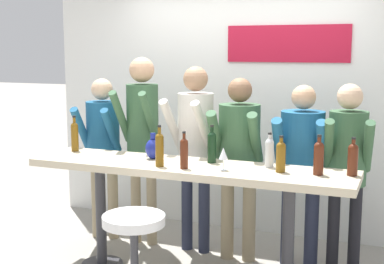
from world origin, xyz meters
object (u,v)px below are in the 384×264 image
(wine_bottle_2, at_px, (160,148))
(decorative_vase, at_px, (153,148))
(person_far_left, at_px, (103,140))
(wine_bottle_7, at_px, (75,135))
(tasting_table, at_px, (188,182))
(bar_stool, at_px, (134,247))
(person_center, at_px, (239,149))
(person_left, at_px, (142,127))
(wine_bottle_3, at_px, (212,146))
(person_center_right, at_px, (302,157))
(wine_glass_0, at_px, (223,154))
(person_right, at_px, (347,157))
(wine_bottle_0, at_px, (269,151))
(person_center_left, at_px, (195,137))
(wine_bottle_1, at_px, (281,155))
(wine_bottle_4, at_px, (319,156))
(wine_bottle_6, at_px, (353,158))

(wine_bottle_2, distance_m, decorative_vase, 0.31)
(person_far_left, bearing_deg, wine_bottle_7, -95.96)
(tasting_table, distance_m, wine_bottle_7, 1.21)
(bar_stool, height_order, person_center, person_center)
(person_left, distance_m, wine_bottle_3, 1.01)
(bar_stool, relative_size, person_center_right, 0.45)
(tasting_table, relative_size, wine_glass_0, 14.96)
(person_center, height_order, person_right, person_center)
(wine_bottle_0, bearing_deg, person_center, 131.38)
(tasting_table, bearing_deg, person_far_left, 151.79)
(person_center_left, xyz_separation_m, wine_bottle_1, (0.93, -0.61, 0.02))
(person_center_right, distance_m, wine_bottle_4, 0.67)
(tasting_table, height_order, decorative_vase, decorative_vase)
(person_center_right, bearing_deg, person_right, -4.67)
(wine_bottle_1, relative_size, wine_bottle_4, 0.93)
(person_right, height_order, wine_bottle_4, person_right)
(wine_bottle_3, relative_size, wine_bottle_7, 0.96)
(wine_bottle_0, xyz_separation_m, wine_bottle_1, (0.12, -0.13, 0.00))
(person_left, bearing_deg, wine_bottle_0, -23.13)
(person_left, height_order, person_center_left, person_left)
(wine_glass_0, bearing_deg, wine_bottle_7, 171.07)
(wine_bottle_7, distance_m, decorative_vase, 0.81)
(person_far_left, bearing_deg, wine_bottle_4, -21.73)
(wine_bottle_7, xyz_separation_m, decorative_vase, (0.81, -0.05, -0.06))
(tasting_table, bearing_deg, person_center_left, 106.64)
(decorative_vase, bearing_deg, person_right, 19.65)
(bar_stool, distance_m, wine_bottle_4, 1.49)
(person_center_left, height_order, person_center_right, person_center_left)
(person_center_left, bearing_deg, wine_bottle_1, -27.95)
(person_far_left, height_order, person_center_right, person_far_left)
(tasting_table, bearing_deg, wine_bottle_2, -140.75)
(person_center_left, height_order, wine_bottle_0, person_center_left)
(wine_bottle_2, xyz_separation_m, wine_glass_0, (0.51, 0.06, -0.02))
(wine_bottle_3, relative_size, wine_bottle_6, 1.09)
(person_center_left, xyz_separation_m, person_center_right, (0.98, 0.02, -0.11))
(person_left, height_order, decorative_vase, person_left)
(bar_stool, distance_m, wine_glass_0, 0.95)
(person_center_left, relative_size, wine_bottle_1, 6.28)
(bar_stool, height_order, person_right, person_right)
(person_center_right, xyz_separation_m, wine_glass_0, (-0.46, -0.74, 0.12))
(wine_glass_0, bearing_deg, wine_bottle_1, 14.78)
(wine_bottle_1, bearing_deg, tasting_table, -178.57)
(wine_bottle_3, bearing_deg, wine_glass_0, -52.43)
(person_right, height_order, wine_bottle_0, person_right)
(tasting_table, relative_size, person_far_left, 1.65)
(bar_stool, xyz_separation_m, person_center, (0.40, 1.21, 0.53))
(person_left, height_order, wine_bottle_7, person_left)
(person_center, bearing_deg, person_left, 173.55)
(person_right, bearing_deg, wine_glass_0, -145.98)
(decorative_vase, bearing_deg, wine_glass_0, -15.30)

